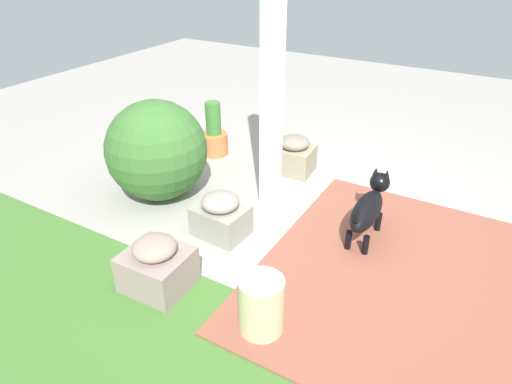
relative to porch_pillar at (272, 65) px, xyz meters
name	(u,v)px	position (x,y,z in m)	size (l,w,h in m)	color
ground_plane	(299,223)	(-0.41, 0.21, -1.30)	(12.00, 12.00, 0.00)	#A49E97
brick_path	(388,274)	(-1.28, 0.49, -1.29)	(1.80, 2.40, 0.02)	#94523F
porch_pillar	(272,65)	(0.00, 0.00, 0.00)	(0.15, 0.15, 2.59)	white
stone_planter_nearest	(294,155)	(0.08, -0.68, -1.10)	(0.43, 0.40, 0.41)	gray
stone_planter_mid	(221,216)	(0.10, 0.68, -1.11)	(0.45, 0.37, 0.39)	gray
stone_planter_far	(157,265)	(0.13, 1.44, -1.11)	(0.46, 0.43, 0.41)	gray
round_shrub	(157,150)	(0.98, 0.42, -0.82)	(0.95, 0.95, 0.95)	#396B2E
terracotta_pot_tall	(214,136)	(1.07, -0.62, -1.08)	(0.31, 0.31, 0.62)	#CA733E
dog	(369,207)	(-0.97, 0.11, -1.00)	(0.22, 0.74, 0.51)	black
ceramic_urn	(261,306)	(-0.72, 1.43, -1.09)	(0.29, 0.29, 0.40)	beige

